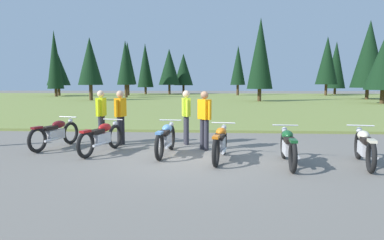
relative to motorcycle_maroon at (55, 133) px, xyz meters
name	(u,v)px	position (x,y,z in m)	size (l,w,h in m)	color
ground_plane	(191,157)	(4.03, -1.03, -0.44)	(140.00, 140.00, 0.00)	slate
grass_moorland	(208,101)	(4.03, 25.33, -0.39)	(80.00, 44.00, 0.10)	olive
forest_treeline	(223,63)	(5.90, 35.36, 3.98)	(42.82, 27.50, 8.55)	#47331E
motorcycle_maroon	(55,133)	(0.00, 0.00, 0.00)	(0.77, 2.06, 0.88)	black
motorcycle_red	(102,137)	(1.58, -0.61, 0.00)	(0.78, 2.05, 0.88)	black
motorcycle_sky_blue	(166,138)	(3.36, -0.72, 0.00)	(0.62, 2.10, 0.88)	black
motorcycle_orange	(220,143)	(4.78, -1.28, 0.00)	(0.62, 2.09, 0.88)	black
motorcycle_british_green	(288,146)	(6.35, -1.68, 0.00)	(0.62, 2.10, 0.88)	black
motorcycle_cream	(365,147)	(8.10, -1.62, 0.00)	(0.71, 2.07, 0.88)	black
rider_near_row_end	(101,114)	(1.13, 0.77, 0.51)	(0.23, 0.55, 1.67)	#2D2D38
rider_checking_bike	(121,114)	(1.78, 0.61, 0.51)	(0.30, 0.54, 1.67)	black
rider_in_hivis_vest	(204,117)	(4.36, -0.01, 0.51)	(0.40, 0.44, 1.67)	#2D2D38
rider_with_back_turned	(186,114)	(3.77, 0.83, 0.51)	(0.30, 0.54, 1.67)	#2D2D38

